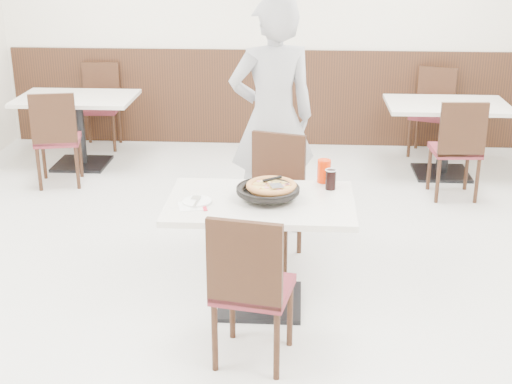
# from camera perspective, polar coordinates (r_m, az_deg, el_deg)

# --- Properties ---
(floor) EXTENTS (7.00, 7.00, 0.00)m
(floor) POSITION_cam_1_polar(r_m,az_deg,el_deg) (5.21, -1.21, -6.93)
(floor) COLOR beige
(floor) RESTS_ON ground
(wall_back) EXTENTS (6.00, 0.04, 2.80)m
(wall_back) POSITION_cam_1_polar(r_m,az_deg,el_deg) (8.19, 0.78, 13.40)
(wall_back) COLOR silver
(wall_back) RESTS_ON floor
(wainscot_back) EXTENTS (5.90, 0.03, 1.10)m
(wainscot_back) POSITION_cam_1_polar(r_m,az_deg,el_deg) (8.31, 0.75, 7.56)
(wainscot_back) COLOR black
(wainscot_back) RESTS_ON floor
(main_table) EXTENTS (1.29, 0.94, 0.75)m
(main_table) POSITION_cam_1_polar(r_m,az_deg,el_deg) (4.72, 0.36, -4.90)
(main_table) COLOR silver
(main_table) RESTS_ON floor
(chair_near) EXTENTS (0.49, 0.49, 0.95)m
(chair_near) POSITION_cam_1_polar(r_m,az_deg,el_deg) (4.10, -0.21, -7.49)
(chair_near) COLOR black
(chair_near) RESTS_ON floor
(chair_far) EXTENTS (0.52, 0.52, 0.95)m
(chair_far) POSITION_cam_1_polar(r_m,az_deg,el_deg) (5.33, 1.14, -0.72)
(chair_far) COLOR black
(chair_far) RESTS_ON floor
(trivet) EXTENTS (0.14, 0.14, 0.04)m
(trivet) POSITION_cam_1_polar(r_m,az_deg,el_deg) (4.58, 0.70, -0.37)
(trivet) COLOR black
(trivet) RESTS_ON main_table
(pizza_pan) EXTENTS (0.37, 0.37, 0.01)m
(pizza_pan) POSITION_cam_1_polar(r_m,az_deg,el_deg) (4.56, 0.96, -0.14)
(pizza_pan) COLOR black
(pizza_pan) RESTS_ON trivet
(pizza) EXTENTS (0.32, 0.32, 0.02)m
(pizza) POSITION_cam_1_polar(r_m,az_deg,el_deg) (4.61, 1.25, 0.29)
(pizza) COLOR #C47D3B
(pizza) RESTS_ON pizza_pan
(pizza_server) EXTENTS (0.10, 0.12, 0.00)m
(pizza_server) POSITION_cam_1_polar(r_m,az_deg,el_deg) (4.56, 1.65, 0.51)
(pizza_server) COLOR silver
(pizza_server) RESTS_ON pizza
(napkin) EXTENTS (0.21, 0.21, 0.00)m
(napkin) POSITION_cam_1_polar(r_m,az_deg,el_deg) (4.49, -5.13, -1.11)
(napkin) COLOR white
(napkin) RESTS_ON main_table
(side_plate) EXTENTS (0.21, 0.21, 0.01)m
(side_plate) POSITION_cam_1_polar(r_m,az_deg,el_deg) (4.54, -4.75, -0.75)
(side_plate) COLOR white
(side_plate) RESTS_ON napkin
(fork) EXTENTS (0.03, 0.18, 0.00)m
(fork) POSITION_cam_1_polar(r_m,az_deg,el_deg) (4.51, -4.77, -0.82)
(fork) COLOR silver
(fork) RESTS_ON side_plate
(cola_glass) EXTENTS (0.08, 0.08, 0.13)m
(cola_glass) POSITION_cam_1_polar(r_m,az_deg,el_deg) (4.77, 6.00, 0.97)
(cola_glass) COLOR black
(cola_glass) RESTS_ON main_table
(red_cup) EXTENTS (0.10, 0.10, 0.16)m
(red_cup) POSITION_cam_1_polar(r_m,az_deg,el_deg) (4.90, 5.46, 1.68)
(red_cup) COLOR red
(red_cup) RESTS_ON main_table
(diner_person) EXTENTS (0.81, 0.65, 1.93)m
(diner_person) POSITION_cam_1_polar(r_m,az_deg,el_deg) (5.70, 1.33, 5.88)
(diner_person) COLOR #A4A4A9
(diner_person) RESTS_ON floor
(bg_table_left) EXTENTS (1.23, 0.85, 0.75)m
(bg_table_left) POSITION_cam_1_polar(r_m,az_deg,el_deg) (7.78, -13.96, 4.73)
(bg_table_left) COLOR silver
(bg_table_left) RESTS_ON floor
(bg_chair_left_near) EXTENTS (0.50, 0.50, 0.95)m
(bg_chair_left_near) POSITION_cam_1_polar(r_m,az_deg,el_deg) (7.23, -15.58, 4.23)
(bg_chair_left_near) COLOR black
(bg_chair_left_near) RESTS_ON floor
(bg_chair_left_far) EXTENTS (0.44, 0.44, 0.95)m
(bg_chair_left_far) POSITION_cam_1_polar(r_m,az_deg,el_deg) (8.38, -12.41, 6.66)
(bg_chair_left_far) COLOR black
(bg_chair_left_far) RESTS_ON floor
(bg_table_right) EXTENTS (1.20, 0.80, 0.75)m
(bg_table_right) POSITION_cam_1_polar(r_m,az_deg,el_deg) (7.50, 14.83, 4.09)
(bg_table_right) COLOR silver
(bg_table_right) RESTS_ON floor
(bg_chair_right_near) EXTENTS (0.44, 0.44, 0.95)m
(bg_chair_right_near) POSITION_cam_1_polar(r_m,az_deg,el_deg) (6.88, 15.65, 3.42)
(bg_chair_right_near) COLOR black
(bg_chair_right_near) RESTS_ON floor
(bg_chair_right_far) EXTENTS (0.54, 0.54, 0.95)m
(bg_chair_right_far) POSITION_cam_1_polar(r_m,az_deg,el_deg) (8.13, 13.85, 6.13)
(bg_chair_right_far) COLOR black
(bg_chair_right_far) RESTS_ON floor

